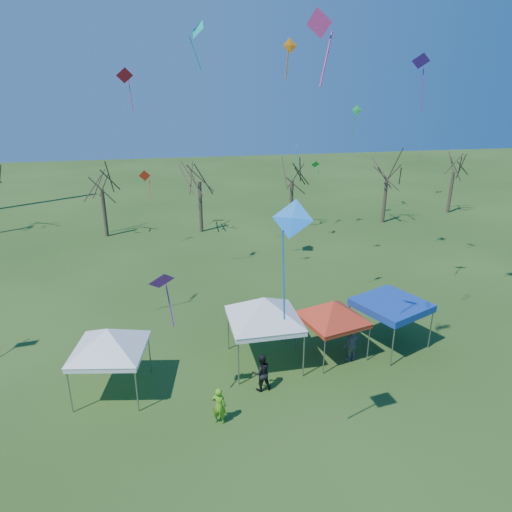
# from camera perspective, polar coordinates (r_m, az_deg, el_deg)

# --- Properties ---
(ground) EXTENTS (140.00, 140.00, 0.00)m
(ground) POSITION_cam_1_polar(r_m,az_deg,el_deg) (21.04, 5.55, -16.72)
(ground) COLOR #254716
(ground) RESTS_ON ground
(tree_1) EXTENTS (3.42, 3.42, 7.54)m
(tree_1) POSITION_cam_1_polar(r_m,az_deg,el_deg) (41.57, -18.98, 10.00)
(tree_1) COLOR #3D2D21
(tree_1) RESTS_ON ground
(tree_2) EXTENTS (3.71, 3.71, 8.18)m
(tree_2) POSITION_cam_1_polar(r_m,az_deg,el_deg) (40.91, -7.19, 11.50)
(tree_2) COLOR #3D2D21
(tree_2) RESTS_ON ground
(tree_3) EXTENTS (3.59, 3.59, 7.91)m
(tree_3) POSITION_cam_1_polar(r_m,az_deg,el_deg) (42.02, 4.59, 11.55)
(tree_3) COLOR #3D2D21
(tree_3) RESTS_ON ground
(tree_4) EXTENTS (3.58, 3.58, 7.89)m
(tree_4) POSITION_cam_1_polar(r_m,az_deg,el_deg) (45.35, 16.27, 11.45)
(tree_4) COLOR #3D2D21
(tree_4) RESTS_ON ground
(tree_5) EXTENTS (3.39, 3.39, 7.46)m
(tree_5) POSITION_cam_1_polar(r_m,az_deg,el_deg) (51.40, 23.71, 11.20)
(tree_5) COLOR #3D2D21
(tree_5) RESTS_ON ground
(tent_white_west) EXTENTS (4.06, 4.06, 3.63)m
(tent_white_west) POSITION_cam_1_polar(r_m,az_deg,el_deg) (20.44, -18.10, -9.15)
(tent_white_west) COLOR gray
(tent_white_west) RESTS_ON ground
(tent_white_mid) EXTENTS (4.58, 4.58, 4.04)m
(tent_white_mid) POSITION_cam_1_polar(r_m,az_deg,el_deg) (21.28, 1.05, -5.77)
(tent_white_mid) COLOR gray
(tent_white_mid) RESTS_ON ground
(tent_red) EXTENTS (3.75, 3.75, 3.41)m
(tent_red) POSITION_cam_1_polar(r_m,az_deg,el_deg) (22.47, 9.67, -6.01)
(tent_red) COLOR gray
(tent_red) RESTS_ON ground
(tent_blue) EXTENTS (4.07, 4.07, 2.44)m
(tent_blue) POSITION_cam_1_polar(r_m,az_deg,el_deg) (24.22, 16.56, -5.92)
(tent_blue) COLOR gray
(tent_blue) RESTS_ON ground
(person_grey) EXTENTS (1.12, 0.76, 1.77)m
(person_grey) POSITION_cam_1_polar(r_m,az_deg,el_deg) (23.02, 11.91, -10.82)
(person_grey) COLOR slate
(person_grey) RESTS_ON ground
(person_dark) EXTENTS (0.93, 0.77, 1.77)m
(person_dark) POSITION_cam_1_polar(r_m,az_deg,el_deg) (20.66, 0.67, -14.34)
(person_dark) COLOR black
(person_dark) RESTS_ON ground
(person_green) EXTENTS (0.69, 0.58, 1.62)m
(person_green) POSITION_cam_1_polar(r_m,az_deg,el_deg) (19.08, -4.64, -18.13)
(person_green) COLOR #5FB21C
(person_green) RESTS_ON ground
(kite_22) EXTENTS (0.82, 0.85, 2.67)m
(kite_22) POSITION_cam_1_polar(r_m,az_deg,el_deg) (42.00, 7.47, 11.16)
(kite_22) COLOR green
(kite_22) RESTS_ON ground
(kite_11) EXTENTS (1.22, 1.45, 2.71)m
(kite_11) POSITION_cam_1_polar(r_m,az_deg,el_deg) (29.05, -7.37, 26.29)
(kite_11) COLOR #0CBE99
(kite_11) RESTS_ON ground
(kite_27) EXTENTS (0.90, 0.94, 2.28)m
(kite_27) POSITION_cam_1_polar(r_m,az_deg,el_deg) (15.78, 7.99, 26.75)
(kite_27) COLOR #E53394
(kite_27) RESTS_ON ground
(kite_17) EXTENTS (1.08, 0.83, 2.95)m
(kite_17) POSITION_cam_1_polar(r_m,az_deg,el_deg) (26.84, 19.91, 21.86)
(kite_17) COLOR #601AB9
(kite_17) RESTS_ON ground
(kite_5) EXTENTS (1.41, 1.26, 3.85)m
(kite_5) POSITION_cam_1_polar(r_m,az_deg,el_deg) (12.79, 4.52, 4.46)
(kite_5) COLOR blue
(kite_5) RESTS_ON ground
(kite_2) EXTENTS (1.51, 1.10, 3.33)m
(kite_2) POSITION_cam_1_polar(r_m,az_deg,el_deg) (39.47, -16.11, 20.86)
(kite_2) COLOR red
(kite_2) RESTS_ON ground
(kite_12) EXTENTS (0.95, 0.41, 2.95)m
(kite_12) POSITION_cam_1_polar(r_m,az_deg,el_deg) (44.18, 12.49, 17.30)
(kite_12) COLOR green
(kite_12) RESTS_ON ground
(kite_19) EXTENTS (0.53, 0.72, 1.85)m
(kite_19) POSITION_cam_1_polar(r_m,az_deg,el_deg) (36.96, 5.07, 13.31)
(kite_19) COLOR #0CA8BB
(kite_19) RESTS_ON ground
(kite_13) EXTENTS (0.91, 0.67, 2.35)m
(kite_13) POSITION_cam_1_polar(r_m,az_deg,el_deg) (37.38, -13.72, 9.68)
(kite_13) COLOR red
(kite_13) RESTS_ON ground
(kite_18) EXTENTS (0.73, 0.34, 1.85)m
(kite_18) POSITION_cam_1_polar(r_m,az_deg,el_deg) (23.25, 4.28, 24.63)
(kite_18) COLOR orange
(kite_18) RESTS_ON ground
(kite_1) EXTENTS (1.25, 1.07, 2.34)m
(kite_1) POSITION_cam_1_polar(r_m,az_deg,el_deg) (17.15, -11.73, -3.05)
(kite_1) COLOR purple
(kite_1) RESTS_ON ground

